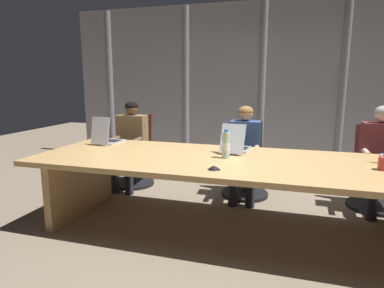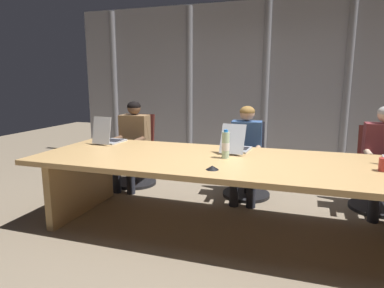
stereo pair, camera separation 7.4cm
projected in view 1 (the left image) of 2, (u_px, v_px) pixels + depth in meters
name	position (u px, v px, depth m)	size (l,w,h in m)	color
ground_plane	(226.00, 230.00, 3.32)	(13.82, 13.82, 0.00)	#7F705B
conference_table	(227.00, 173.00, 3.21)	(3.79, 1.31, 0.73)	tan
curtain_backdrop	(259.00, 85.00, 5.72)	(6.91, 0.17, 2.76)	#9999A0
laptop_left_end	(107.00, 138.00, 3.95)	(0.25, 0.41, 0.33)	#A8ADB7
laptop_left_mid	(236.00, 146.00, 3.52)	(0.28, 0.48, 0.30)	#A8ADB7
office_chair_left_end	(134.00, 158.00, 4.78)	(0.60, 0.60, 0.99)	#511E19
office_chair_left_mid	(245.00, 168.00, 4.32)	(0.60, 0.61, 0.94)	#2D2D38
office_chair_center	(375.00, 177.00, 3.89)	(0.60, 0.60, 0.95)	#511E19
person_left_end	(130.00, 140.00, 4.56)	(0.41, 0.56, 1.18)	olive
person_left_mid	(244.00, 147.00, 4.11)	(0.41, 0.57, 1.16)	#335184
person_center	(381.00, 153.00, 3.69)	(0.42, 0.55, 1.19)	brown
water_bottle_primary	(226.00, 145.00, 3.20)	(0.07, 0.07, 0.28)	#ADD1B2
conference_mic_left_side	(214.00, 167.00, 2.81)	(0.11, 0.11, 0.04)	black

